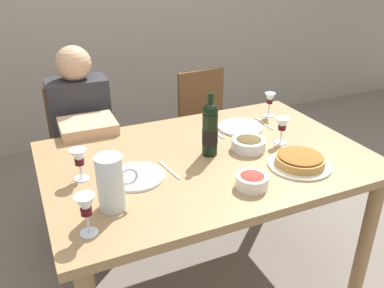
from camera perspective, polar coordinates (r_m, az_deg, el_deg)
The scene contains 20 objects.
ground_plane at distance 2.35m, azimuth 1.88°, elevation -18.37°, with size 8.00×8.00×0.00m, color slate.
dining_table at distance 1.94m, azimuth 2.17°, elevation -4.13°, with size 1.50×1.00×0.76m.
wine_bottle at distance 1.86m, azimuth 2.58°, elevation 2.12°, with size 0.07×0.07×0.30m.
water_pitcher at distance 1.51m, azimuth -11.36°, elevation -5.82°, with size 0.16×0.10×0.22m.
baked_tart at distance 1.86m, azimuth 15.03°, elevation -2.24°, with size 0.28×0.28×0.06m.
salad_bowl at distance 1.66m, azimuth 8.50°, elevation -5.08°, with size 0.13×0.13×0.06m.
olive_bowl at distance 1.96m, azimuth 8.02°, elevation 0.11°, with size 0.17×0.17×0.06m.
wine_glass_left_diner at distance 2.36m, azimuth 10.96°, elevation 6.16°, with size 0.06×0.06×0.14m.
wine_glass_right_diner at distance 1.73m, azimuth -15.71°, elevation -2.02°, with size 0.07×0.07×0.14m.
wine_glass_centre at distance 2.03m, azimuth 12.65°, elevation 2.58°, with size 0.07×0.07×0.13m.
wine_glass_spare at distance 1.39m, azimuth -14.83°, elevation -8.68°, with size 0.07×0.07×0.15m.
dinner_plate_left_setting at distance 2.20m, azimuth 6.88°, elevation 2.38°, with size 0.24×0.24×0.01m, color silver.
dinner_plate_right_setting at distance 1.73m, azimuth -7.90°, elevation -4.55°, with size 0.24×0.24×0.01m, color white.
fork_left_setting at distance 2.13m, azimuth 3.40°, elevation 1.64°, with size 0.16×0.01×0.01m, color silver.
knife_left_setting at distance 2.28m, azimuth 10.13°, elevation 2.90°, with size 0.18×0.01×0.01m, color silver.
knife_right_setting at distance 1.78m, azimuth -3.26°, elevation -3.67°, with size 0.18×0.01×0.01m, color silver.
spoon_right_setting at distance 1.71m, azimuth -12.72°, elevation -5.64°, with size 0.16×0.01×0.01m, color silver.
chair_left at distance 2.69m, azimuth -15.36°, elevation -0.15°, with size 0.41×0.41×0.87m.
diner_left at distance 2.43m, azimuth -14.77°, elevation 0.12°, with size 0.34×0.51×1.16m.
chair_right at distance 2.91m, azimuth 2.24°, elevation 2.81°, with size 0.43×0.43×0.87m.
Camera 1 is at (-0.76, -1.50, 1.64)m, focal length 37.64 mm.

